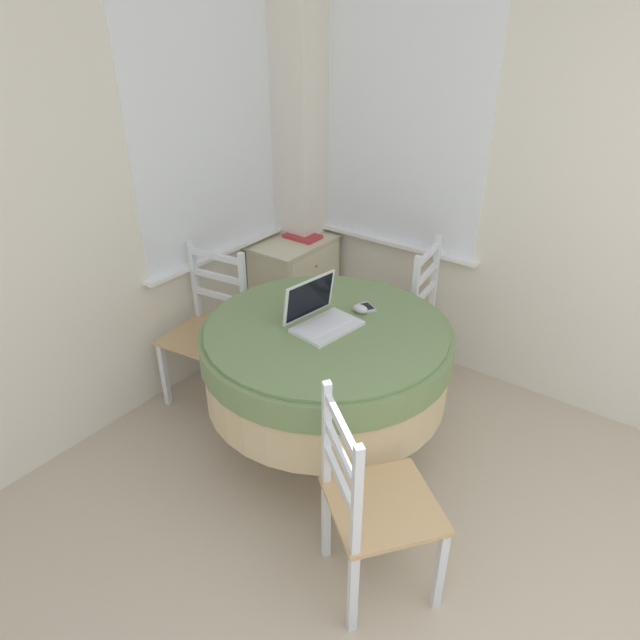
% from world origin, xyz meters
% --- Properties ---
extents(corner_room_shell, '(4.46, 4.96, 2.55)m').
position_xyz_m(corner_room_shell, '(1.29, 1.98, 1.28)').
color(corner_room_shell, silver).
rests_on(corner_room_shell, ground_plane).
extents(round_dining_table, '(1.25, 1.25, 0.77)m').
position_xyz_m(round_dining_table, '(0.99, 1.97, 0.60)').
color(round_dining_table, '#4C3D2D').
rests_on(round_dining_table, ground_plane).
extents(laptop, '(0.36, 0.30, 0.23)m').
position_xyz_m(laptop, '(0.99, 2.00, 0.82)').
color(laptop, silver).
rests_on(laptop, round_dining_table).
extents(computer_mouse, '(0.05, 0.08, 0.04)m').
position_xyz_m(computer_mouse, '(1.21, 1.92, 0.79)').
color(computer_mouse, silver).
rests_on(computer_mouse, round_dining_table).
extents(cell_phone, '(0.10, 0.12, 0.01)m').
position_xyz_m(cell_phone, '(1.28, 1.92, 0.78)').
color(cell_phone, '#B2B7BC').
rests_on(cell_phone, round_dining_table).
extents(dining_chair_near_back_window, '(0.47, 0.46, 0.94)m').
position_xyz_m(dining_chair_near_back_window, '(0.98, 2.83, 0.45)').
color(dining_chair_near_back_window, tan).
rests_on(dining_chair_near_back_window, ground_plane).
extents(dining_chair_near_right_window, '(0.46, 0.47, 0.94)m').
position_xyz_m(dining_chair_near_right_window, '(1.85, 2.01, 0.45)').
color(dining_chair_near_right_window, tan).
rests_on(dining_chair_near_right_window, ground_plane).
extents(dining_chair_camera_near, '(0.58, 0.58, 0.94)m').
position_xyz_m(dining_chair_camera_near, '(0.42, 1.33, 0.45)').
color(dining_chair_camera_near, tan).
rests_on(dining_chair_camera_near, ground_plane).
extents(corner_cabinet, '(0.60, 0.40, 0.73)m').
position_xyz_m(corner_cabinet, '(1.87, 2.88, 0.37)').
color(corner_cabinet, beige).
rests_on(corner_cabinet, ground_plane).
extents(book_on_cabinet, '(0.16, 0.24, 0.02)m').
position_xyz_m(book_on_cabinet, '(1.95, 2.87, 0.74)').
color(book_on_cabinet, '#BC3338').
rests_on(book_on_cabinet, corner_cabinet).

